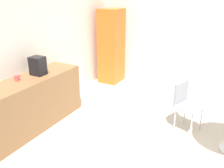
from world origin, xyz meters
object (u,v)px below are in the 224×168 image
object	(u,v)px
chair_gray	(185,100)
mug_white	(17,78)
locker_cabinet	(111,46)
coffee_maker	(38,66)

from	to	relation	value
chair_gray	mug_white	xyz separation A→B (m)	(-1.38, 2.43, 0.43)
locker_cabinet	coffee_maker	xyz separation A→B (m)	(-2.46, 0.10, 0.13)
chair_gray	mug_white	world-z (taller)	mug_white
chair_gray	mug_white	size ratio (longest dim) A/B	6.43
coffee_maker	chair_gray	bearing A→B (deg)	-67.26
locker_cabinet	mug_white	bearing A→B (deg)	176.27
mug_white	locker_cabinet	bearing A→B (deg)	-3.73
locker_cabinet	chair_gray	distance (m)	2.72
coffee_maker	mug_white	bearing A→B (deg)	167.73
locker_cabinet	chair_gray	world-z (taller)	locker_cabinet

